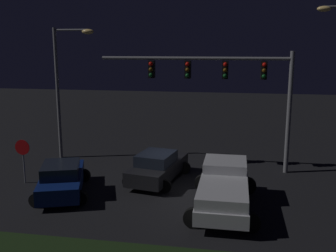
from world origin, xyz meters
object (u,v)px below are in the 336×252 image
car_sedan_far (158,167)px  street_lamp_left (65,77)px  stop_sign (23,153)px  car_sedan (62,179)px  pickup_truck (224,185)px  traffic_signal_gantry (226,79)px

car_sedan_far → street_lamp_left: 8.13m
street_lamp_left → stop_sign: (-0.29, -4.64, -3.37)m
car_sedan → stop_sign: size_ratio=2.13×
car_sedan → stop_sign: 2.83m
pickup_truck → street_lamp_left: (-9.63, 6.00, 3.93)m
street_lamp_left → car_sedan: bearing=-68.8°
car_sedan → street_lamp_left: (-2.20, 5.69, 4.19)m
car_sedan_far → traffic_signal_gantry: traffic_signal_gantry is taller
pickup_truck → car_sedan_far: 4.46m
pickup_truck → street_lamp_left: size_ratio=0.69×
street_lamp_left → car_sedan_far: bearing=-26.9°
pickup_truck → street_lamp_left: bearing=58.4°
street_lamp_left → stop_sign: size_ratio=3.50×
pickup_truck → car_sedan_far: size_ratio=1.16×
stop_sign → pickup_truck: bearing=-7.8°
car_sedan_far → stop_sign: stop_sign is taller
car_sedan → car_sedan_far: bearing=-76.8°
pickup_truck → stop_sign: (-9.92, 1.36, 0.56)m
stop_sign → street_lamp_left: bearing=86.4°
street_lamp_left → stop_sign: bearing=-93.6°
traffic_signal_gantry → car_sedan_far: bearing=-142.3°
traffic_signal_gantry → stop_sign: (-9.72, -3.98, -3.47)m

